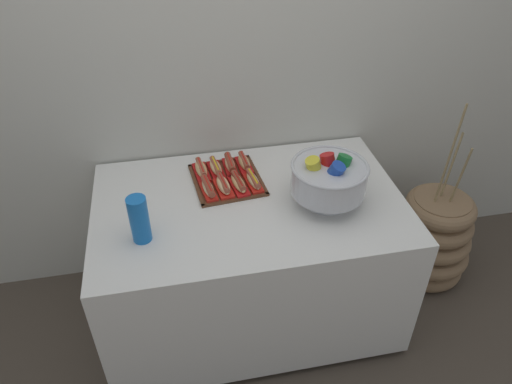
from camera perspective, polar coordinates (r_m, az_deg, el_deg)
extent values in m
plane|color=#4C4238|center=(2.83, -0.67, -13.47)|extent=(10.00, 10.00, 0.00)
cube|color=beige|center=(2.49, -3.25, 16.11)|extent=(6.00, 0.10, 2.60)
cube|color=white|center=(2.53, -0.73, -7.60)|extent=(1.47, 0.92, 0.73)
cylinder|color=black|center=(2.61, -13.19, -20.39)|extent=(0.05, 0.05, 0.04)
cylinder|color=black|center=(2.76, 13.66, -16.17)|extent=(0.05, 0.05, 0.04)
cylinder|color=black|center=(3.03, -13.35, -9.85)|extent=(0.05, 0.05, 0.04)
cylinder|color=black|center=(3.16, 9.08, -6.84)|extent=(0.05, 0.05, 0.04)
cylinder|color=#896B4C|center=(3.02, 20.03, -4.95)|extent=(0.31, 0.31, 0.55)
torus|color=#896B4C|center=(3.16, 19.19, -7.95)|extent=(0.44, 0.44, 0.10)
torus|color=#896B4C|center=(3.09, 19.60, -6.48)|extent=(0.46, 0.46, 0.10)
torus|color=#896B4C|center=(3.02, 20.03, -4.95)|extent=(0.44, 0.44, 0.10)
torus|color=#896B4C|center=(2.95, 20.47, -3.34)|extent=(0.41, 0.41, 0.10)
torus|color=#896B4C|center=(2.88, 20.93, -1.65)|extent=(0.39, 0.39, 0.10)
cylinder|color=#937F56|center=(2.65, 21.85, 3.93)|extent=(0.02, 0.04, 0.60)
cylinder|color=#937F56|center=(2.74, 22.97, 1.73)|extent=(0.02, 0.05, 0.36)
cylinder|color=#937F56|center=(2.79, 22.04, 2.94)|extent=(0.06, 0.05, 0.38)
cube|color=#56331E|center=(2.42, -3.43, 1.39)|extent=(0.36, 0.39, 0.01)
cube|color=#56331E|center=(2.29, -2.40, -0.86)|extent=(0.33, 0.05, 0.01)
cube|color=#56331E|center=(2.56, -4.37, 3.66)|extent=(0.33, 0.05, 0.01)
cube|color=#56331E|center=(2.40, -7.08, 0.89)|extent=(0.05, 0.36, 0.01)
cube|color=#56331E|center=(2.45, 0.13, 2.14)|extent=(0.05, 0.36, 0.01)
cube|color=red|center=(2.33, -5.63, 0.06)|extent=(0.08, 0.17, 0.02)
ellipsoid|color=beige|center=(2.32, -5.67, 0.49)|extent=(0.07, 0.16, 0.04)
cylinder|color=brown|center=(2.31, -5.68, 0.73)|extent=(0.05, 0.16, 0.03)
cylinder|color=red|center=(2.30, -5.71, 1.03)|extent=(0.03, 0.13, 0.01)
cube|color=red|center=(2.34, -3.85, 0.38)|extent=(0.09, 0.18, 0.02)
ellipsoid|color=beige|center=(2.33, -3.87, 0.85)|extent=(0.07, 0.16, 0.04)
cylinder|color=#9E4C38|center=(2.32, -3.88, 1.11)|extent=(0.05, 0.15, 0.03)
cylinder|color=red|center=(2.32, -3.89, 1.35)|extent=(0.02, 0.13, 0.01)
cube|color=red|center=(2.36, -2.08, 0.69)|extent=(0.09, 0.19, 0.02)
ellipsoid|color=tan|center=(2.35, -2.09, 1.10)|extent=(0.08, 0.17, 0.04)
cylinder|color=brown|center=(2.34, -2.09, 1.33)|extent=(0.05, 0.16, 0.03)
cylinder|color=red|center=(2.33, -2.10, 1.60)|extent=(0.03, 0.13, 0.01)
cube|color=red|center=(2.37, -0.33, 0.99)|extent=(0.08, 0.17, 0.02)
ellipsoid|color=beige|center=(2.36, -0.33, 1.40)|extent=(0.07, 0.16, 0.04)
cylinder|color=#9E4C38|center=(2.36, -0.33, 1.63)|extent=(0.05, 0.16, 0.03)
cylinder|color=yellow|center=(2.35, -0.33, 1.88)|extent=(0.03, 0.13, 0.01)
cube|color=red|center=(2.47, -6.44, 2.26)|extent=(0.08, 0.18, 0.02)
ellipsoid|color=tan|center=(2.45, -6.48, 2.71)|extent=(0.07, 0.16, 0.04)
cylinder|color=#A8563D|center=(2.45, -6.50, 2.96)|extent=(0.04, 0.16, 0.03)
cylinder|color=red|center=(2.44, -6.52, 3.19)|extent=(0.02, 0.13, 0.01)
cube|color=#B21414|center=(2.48, -4.74, 2.55)|extent=(0.08, 0.17, 0.02)
ellipsoid|color=beige|center=(2.47, -4.77, 2.93)|extent=(0.07, 0.15, 0.04)
cylinder|color=#A8563D|center=(2.46, -4.78, 3.13)|extent=(0.04, 0.15, 0.03)
cylinder|color=yellow|center=(2.45, -4.79, 3.37)|extent=(0.02, 0.13, 0.01)
cube|color=red|center=(2.49, -3.06, 2.83)|extent=(0.06, 0.18, 0.02)
ellipsoid|color=beige|center=(2.48, -3.08, 3.29)|extent=(0.05, 0.16, 0.04)
cylinder|color=brown|center=(2.47, -3.09, 3.55)|extent=(0.04, 0.15, 0.03)
cylinder|color=red|center=(2.46, -3.10, 3.84)|extent=(0.01, 0.13, 0.01)
cube|color=red|center=(2.50, -1.40, 3.11)|extent=(0.08, 0.17, 0.02)
ellipsoid|color=tan|center=(2.49, -1.40, 3.54)|extent=(0.06, 0.15, 0.04)
cylinder|color=#9E4C38|center=(2.49, -1.41, 3.78)|extent=(0.04, 0.14, 0.03)
cylinder|color=red|center=(2.48, -1.41, 4.02)|extent=(0.02, 0.12, 0.01)
cylinder|color=silver|center=(2.30, 8.28, -1.03)|extent=(0.20, 0.20, 0.02)
cone|color=silver|center=(2.28, 8.35, -0.34)|extent=(0.07, 0.07, 0.05)
cylinder|color=silver|center=(2.23, 8.56, 1.56)|extent=(0.34, 0.34, 0.13)
torus|color=silver|center=(2.19, 8.72, 2.99)|extent=(0.35, 0.35, 0.02)
cylinder|color=#197A33|center=(2.22, 9.96, 2.80)|extent=(0.13, 0.11, 0.15)
cylinder|color=red|center=(2.22, 8.58, 2.96)|extent=(0.09, 0.11, 0.14)
cylinder|color=yellow|center=(2.19, 6.90, 2.57)|extent=(0.12, 0.10, 0.14)
cylinder|color=#1E47B2|center=(2.17, 9.06, 2.03)|extent=(0.10, 0.11, 0.15)
cylinder|color=blue|center=(2.11, -13.39, -4.24)|extent=(0.08, 0.08, 0.11)
cylinder|color=blue|center=(2.09, -13.46, -3.81)|extent=(0.08, 0.08, 0.11)
cylinder|color=blue|center=(2.08, -13.54, -3.38)|extent=(0.08, 0.08, 0.11)
cylinder|color=blue|center=(2.07, -13.62, -2.95)|extent=(0.08, 0.08, 0.11)
cylinder|color=blue|center=(2.06, -13.70, -2.51)|extent=(0.08, 0.08, 0.11)
cylinder|color=blue|center=(2.04, -13.79, -2.06)|extent=(0.08, 0.08, 0.11)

